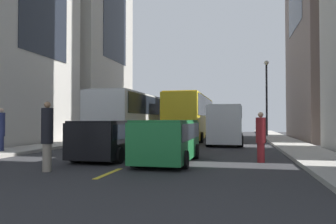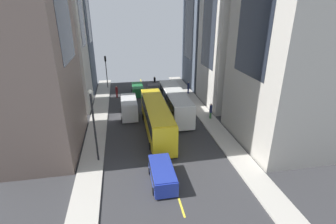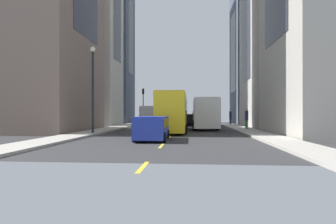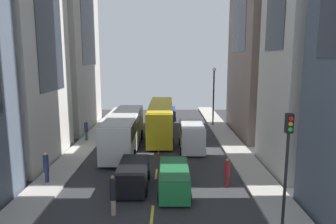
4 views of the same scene
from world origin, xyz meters
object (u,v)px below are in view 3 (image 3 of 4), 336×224
Objects in this scene: streetcar_yellow at (174,110)px; car_black_2 at (190,119)px; pedestrian_walking_far at (194,117)px; traffic_light_near_corner at (143,99)px; car_green_1 at (172,118)px; delivery_van_white at (151,115)px; car_blue_0 at (152,126)px; pedestrian_waiting_curb at (247,118)px; pedestrian_crossing_near at (148,118)px; pedestrian_crossing_mid at (230,117)px; city_bus_white at (205,111)px.

car_black_2 is (-1.52, -13.86, -1.17)m from streetcar_yellow.
pedestrian_walking_far is 0.39× the size of traffic_light_near_corner.
traffic_light_near_corner is at bearing -66.50° from pedestrian_walking_far.
car_green_1 is 0.80× the size of traffic_light_near_corner.
pedestrian_walking_far is (-5.14, -12.18, -0.32)m from delivery_van_white.
delivery_van_white is at bearing 103.58° from traffic_light_near_corner.
delivery_van_white is 1.16× the size of car_blue_0.
car_green_1 reaches higher than car_black_2.
pedestrian_walking_far is (-3.03, -26.91, 0.27)m from car_blue_0.
pedestrian_crossing_near is (12.24, -11.34, -0.23)m from pedestrian_waiting_curb.
car_black_2 is 0.76× the size of traffic_light_near_corner.
pedestrian_crossing_near is 12.08m from pedestrian_crossing_mid.
city_bus_white is at bearing 124.00° from traffic_light_near_corner.
pedestrian_walking_far is (-3.33, -2.90, 0.22)m from car_green_1.
pedestrian_waiting_curb is 0.36× the size of traffic_light_near_corner.
pedestrian_walking_far is at bearing 28.74° from pedestrian_waiting_curb.
streetcar_yellow is at bearing 83.74° from car_black_2.
car_blue_0 is 23.46m from pedestrian_crossing_near.
car_green_1 reaches higher than car_blue_0.
pedestrian_crossing_mid is (0.17, -10.89, -0.02)m from pedestrian_waiting_curb.
car_black_2 is (-2.69, 0.73, -0.02)m from car_green_1.
car_black_2 is (-2.38, -23.28, 0.03)m from car_blue_0.
pedestrian_waiting_curb is (-7.56, -2.39, -0.87)m from streetcar_yellow.
traffic_light_near_corner reaches higher than pedestrian_crossing_near.
city_bus_white reaches higher than car_green_1.
pedestrian_waiting_curb is (-8.73, 12.20, 0.29)m from car_green_1.
car_black_2 is at bearing -117.78° from delivery_van_white.
streetcar_yellow reaches higher than pedestrian_crossing_mid.
pedestrian_walking_far is at bearing -84.90° from city_bus_white.
pedestrian_crossing_mid is 0.36× the size of traffic_light_near_corner.
city_bus_white reaches higher than pedestrian_walking_far.
delivery_van_white is 2.59× the size of pedestrian_crossing_near.
car_black_2 is at bearing -38.37° from pedestrian_crossing_near.
car_blue_0 is 2.11× the size of pedestrian_crossing_mid.
city_bus_white reaches higher than pedestrian_crossing_near.
pedestrian_crossing_mid is (-7.40, -13.28, -0.89)m from streetcar_yellow.
car_green_1 is at bearing 9.93° from pedestrian_crossing_mid.
streetcar_yellow is at bearing 94.59° from car_green_1.
streetcar_yellow reaches higher than pedestrian_crossing_near.
car_green_1 is at bearing -15.18° from car_black_2.
pedestrian_walking_far is 16.04m from pedestrian_waiting_curb.
city_bus_white is 5.58× the size of pedestrian_crossing_mid.
pedestrian_walking_far is at bearing -100.02° from car_black_2.
delivery_van_white reaches higher than pedestrian_crossing_mid.
city_bus_white reaches higher than delivery_van_white.
pedestrian_walking_far is at bearing -20.20° from pedestrian_crossing_mid.
streetcar_yellow reaches higher than car_blue_0.
car_green_1 is 2.05× the size of pedestrian_walking_far.
pedestrian_walking_far reaches higher than pedestrian_crossing_mid.
city_bus_white is 6.29m from delivery_van_white.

